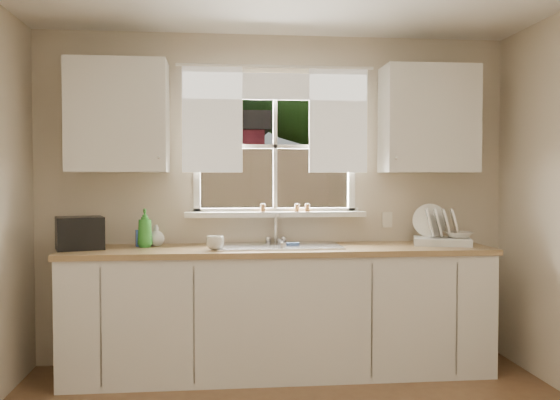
{
  "coord_description": "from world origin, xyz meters",
  "views": [
    {
      "loc": [
        -0.43,
        -2.54,
        1.4
      ],
      "look_at": [
        0.0,
        1.65,
        1.25
      ],
      "focal_mm": 38.0,
      "sensor_mm": 36.0,
      "label": 1
    }
  ],
  "objects": [
    {
      "name": "room_walls",
      "position": [
        0.0,
        -0.07,
        1.24
      ],
      "size": [
        3.62,
        4.02,
        2.5
      ],
      "color": "beige",
      "rests_on": "ground"
    },
    {
      "name": "window",
      "position": [
        0.0,
        2.0,
        1.49
      ],
      "size": [
        1.38,
        0.16,
        1.06
      ],
      "color": "white",
      "rests_on": "room_walls"
    },
    {
      "name": "curtains",
      "position": [
        0.0,
        1.95,
        1.93
      ],
      "size": [
        1.5,
        0.03,
        0.81
      ],
      "color": "white",
      "rests_on": "room_walls"
    },
    {
      "name": "base_cabinets",
      "position": [
        0.0,
        1.68,
        0.43
      ],
      "size": [
        3.0,
        0.62,
        0.87
      ],
      "primitive_type": "cube",
      "color": "silver",
      "rests_on": "ground"
    },
    {
      "name": "countertop",
      "position": [
        0.0,
        1.68,
        0.89
      ],
      "size": [
        3.04,
        0.65,
        0.04
      ],
      "primitive_type": "cube",
      "color": "#99784C",
      "rests_on": "base_cabinets"
    },
    {
      "name": "upper_cabinet_left",
      "position": [
        -1.15,
        1.82,
        1.85
      ],
      "size": [
        0.7,
        0.33,
        0.8
      ],
      "primitive_type": "cube",
      "color": "silver",
      "rests_on": "room_walls"
    },
    {
      "name": "upper_cabinet_right",
      "position": [
        1.15,
        1.82,
        1.85
      ],
      "size": [
        0.7,
        0.33,
        0.8
      ],
      "primitive_type": "cube",
      "color": "silver",
      "rests_on": "room_walls"
    },
    {
      "name": "wall_outlet",
      "position": [
        0.88,
        1.99,
        1.08
      ],
      "size": [
        0.08,
        0.01,
        0.12
      ],
      "primitive_type": "cube",
      "color": "beige",
      "rests_on": "room_walls"
    },
    {
      "name": "sill_jars",
      "position": [
        0.1,
        1.94,
        1.18
      ],
      "size": [
        0.38,
        0.04,
        0.06
      ],
      "color": "brown",
      "rests_on": "window"
    },
    {
      "name": "backyard",
      "position": [
        0.58,
        8.42,
        3.46
      ],
      "size": [
        20.0,
        10.0,
        6.13
      ],
      "color": "#335421",
      "rests_on": "ground"
    },
    {
      "name": "sink",
      "position": [
        0.0,
        1.71,
        0.84
      ],
      "size": [
        0.88,
        0.52,
        0.4
      ],
      "color": "#B7B7BC",
      "rests_on": "countertop"
    },
    {
      "name": "dish_rack",
      "position": [
        1.21,
        1.71,
        0.99
      ],
      "size": [
        0.48,
        0.41,
        0.3
      ],
      "color": "silver",
      "rests_on": "countertop"
    },
    {
      "name": "bowl",
      "position": [
        1.33,
        1.66,
        0.99
      ],
      "size": [
        0.2,
        0.2,
        0.05
      ],
      "primitive_type": "imported",
      "rotation": [
        0.0,
        0.0,
        0.08
      ],
      "color": "white",
      "rests_on": "dish_rack"
    },
    {
      "name": "soap_bottle_a",
      "position": [
        -0.96,
        1.77,
        1.05
      ],
      "size": [
        0.11,
        0.11,
        0.28
      ],
      "primitive_type": "imported",
      "rotation": [
        0.0,
        0.0,
        0.02
      ],
      "color": "green",
      "rests_on": "countertop"
    },
    {
      "name": "soap_bottle_b",
      "position": [
        -1.0,
        1.84,
        1.0
      ],
      "size": [
        0.09,
        0.09,
        0.17
      ],
      "primitive_type": "imported",
      "rotation": [
        0.0,
        0.0,
        0.19
      ],
      "color": "#315AB9",
      "rests_on": "countertop"
    },
    {
      "name": "soap_bottle_c",
      "position": [
        -0.89,
        1.85,
        0.99
      ],
      "size": [
        0.13,
        0.13,
        0.15
      ],
      "primitive_type": "imported",
      "rotation": [
        0.0,
        0.0,
        0.13
      ],
      "color": "beige",
      "rests_on": "countertop"
    },
    {
      "name": "saucer",
      "position": [
        -1.4,
        1.65,
        0.92
      ],
      "size": [
        0.18,
        0.18,
        0.01
      ],
      "primitive_type": "cylinder",
      "color": "beige",
      "rests_on": "countertop"
    },
    {
      "name": "cup",
      "position": [
        -0.46,
        1.55,
        0.96
      ],
      "size": [
        0.16,
        0.16,
        0.1
      ],
      "primitive_type": "imported",
      "rotation": [
        0.0,
        0.0,
        0.37
      ],
      "color": "beige",
      "rests_on": "countertop"
    },
    {
      "name": "black_appliance",
      "position": [
        -1.4,
        1.69,
        1.02
      ],
      "size": [
        0.38,
        0.35,
        0.23
      ],
      "primitive_type": "cube",
      "rotation": [
        0.0,
        0.0,
        0.32
      ],
      "color": "black",
      "rests_on": "countertop"
    }
  ]
}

